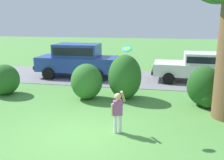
# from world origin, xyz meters

# --- Properties ---
(ground_plane) EXTENTS (80.00, 80.00, 0.00)m
(ground_plane) POSITION_xyz_m (0.00, 0.00, 0.00)
(ground_plane) COLOR #518E42
(driveway_strip) EXTENTS (28.00, 4.40, 0.02)m
(driveway_strip) POSITION_xyz_m (0.00, 7.55, 0.01)
(driveway_strip) COLOR slate
(driveway_strip) RESTS_ON ground
(shrub_near_tree) EXTENTS (1.29, 1.29, 1.34)m
(shrub_near_tree) POSITION_xyz_m (-4.46, 3.37, 0.67)
(shrub_near_tree) COLOR #286023
(shrub_near_tree) RESTS_ON ground
(shrub_centre_left) EXTENTS (1.31, 1.30, 1.49)m
(shrub_centre_left) POSITION_xyz_m (-0.71, 3.44, 0.74)
(shrub_centre_left) COLOR #33702B
(shrub_centre_left) RESTS_ON ground
(shrub_centre) EXTENTS (1.38, 1.48, 1.86)m
(shrub_centre) POSITION_xyz_m (0.84, 3.79, 0.93)
(shrub_centre) COLOR #286023
(shrub_centre) RESTS_ON ground
(shrub_centre_right) EXTENTS (1.35, 1.35, 1.53)m
(shrub_centre_right) POSITION_xyz_m (4.01, 3.42, 0.69)
(shrub_centre_right) COLOR #1E511C
(shrub_centre_right) RESTS_ON ground
(parked_sedan) EXTENTS (4.45, 2.20, 1.56)m
(parked_sedan) POSITION_xyz_m (4.14, 7.46, 0.85)
(parked_sedan) COLOR white
(parked_sedan) RESTS_ON ground
(parked_suv) EXTENTS (4.71, 2.11, 1.92)m
(parked_suv) POSITION_xyz_m (-2.41, 7.31, 1.08)
(parked_suv) COLOR #28429E
(parked_suv) RESTS_ON ground
(child_thrower) EXTENTS (0.40, 0.36, 1.29)m
(child_thrower) POSITION_xyz_m (1.12, 0.44, 0.72)
(child_thrower) COLOR white
(child_thrower) RESTS_ON ground
(frisbee) EXTENTS (0.30, 0.26, 0.19)m
(frisbee) POSITION_xyz_m (1.34, 0.68, 2.45)
(frisbee) COLOR #1EB7B2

